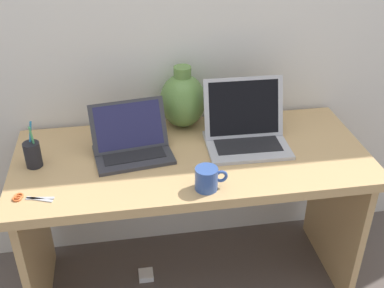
{
  "coord_description": "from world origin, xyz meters",
  "views": [
    {
      "loc": [
        -0.26,
        -1.61,
        1.76
      ],
      "look_at": [
        0.0,
        0.0,
        0.77
      ],
      "focal_mm": 44.52,
      "sensor_mm": 36.0,
      "label": 1
    }
  ],
  "objects_px": {
    "coffee_mug": "(207,179)",
    "pen_cup": "(33,154)",
    "laptop_left": "(131,141)",
    "power_brick": "(146,275)",
    "laptop_right": "(245,127)",
    "scissors": "(26,198)",
    "green_vase": "(183,100)"
  },
  "relations": [
    {
      "from": "laptop_right",
      "to": "power_brick",
      "type": "distance_m",
      "value": 0.9
    },
    {
      "from": "green_vase",
      "to": "scissors",
      "type": "distance_m",
      "value": 0.78
    },
    {
      "from": "coffee_mug",
      "to": "pen_cup",
      "type": "relative_size",
      "value": 0.64
    },
    {
      "from": "coffee_mug",
      "to": "scissors",
      "type": "xyz_separation_m",
      "value": [
        -0.64,
        0.04,
        -0.04
      ]
    },
    {
      "from": "laptop_right",
      "to": "pen_cup",
      "type": "relative_size",
      "value": 1.81
    },
    {
      "from": "laptop_left",
      "to": "scissors",
      "type": "relative_size",
      "value": 2.25
    },
    {
      "from": "power_brick",
      "to": "scissors",
      "type": "bearing_deg",
      "value": -149.56
    },
    {
      "from": "laptop_right",
      "to": "scissors",
      "type": "distance_m",
      "value": 0.9
    },
    {
      "from": "laptop_right",
      "to": "scissors",
      "type": "bearing_deg",
      "value": -163.36
    },
    {
      "from": "green_vase",
      "to": "scissors",
      "type": "xyz_separation_m",
      "value": [
        -0.63,
        -0.45,
        -0.12
      ]
    },
    {
      "from": "power_brick",
      "to": "coffee_mug",
      "type": "bearing_deg",
      "value": -50.38
    },
    {
      "from": "green_vase",
      "to": "scissors",
      "type": "relative_size",
      "value": 1.89
    },
    {
      "from": "laptop_left",
      "to": "laptop_right",
      "type": "bearing_deg",
      "value": 1.47
    },
    {
      "from": "laptop_right",
      "to": "green_vase",
      "type": "xyz_separation_m",
      "value": [
        -0.24,
        0.19,
        0.06
      ]
    },
    {
      "from": "coffee_mug",
      "to": "laptop_right",
      "type": "bearing_deg",
      "value": 53.99
    },
    {
      "from": "coffee_mug",
      "to": "scissors",
      "type": "relative_size",
      "value": 0.82
    },
    {
      "from": "pen_cup",
      "to": "power_brick",
      "type": "distance_m",
      "value": 0.86
    },
    {
      "from": "laptop_left",
      "to": "green_vase",
      "type": "height_order",
      "value": "green_vase"
    },
    {
      "from": "pen_cup",
      "to": "scissors",
      "type": "bearing_deg",
      "value": -92.08
    },
    {
      "from": "power_brick",
      "to": "green_vase",
      "type": "bearing_deg",
      "value": 43.18
    },
    {
      "from": "laptop_right",
      "to": "green_vase",
      "type": "height_order",
      "value": "green_vase"
    },
    {
      "from": "green_vase",
      "to": "scissors",
      "type": "height_order",
      "value": "green_vase"
    },
    {
      "from": "scissors",
      "to": "laptop_left",
      "type": "bearing_deg",
      "value": 32.38
    },
    {
      "from": "pen_cup",
      "to": "scissors",
      "type": "relative_size",
      "value": 1.28
    },
    {
      "from": "pen_cup",
      "to": "laptop_left",
      "type": "bearing_deg",
      "value": 5.31
    },
    {
      "from": "laptop_right",
      "to": "coffee_mug",
      "type": "relative_size",
      "value": 2.83
    },
    {
      "from": "scissors",
      "to": "power_brick",
      "type": "height_order",
      "value": "scissors"
    },
    {
      "from": "pen_cup",
      "to": "coffee_mug",
      "type": "bearing_deg",
      "value": -21.79
    },
    {
      "from": "scissors",
      "to": "green_vase",
      "type": "bearing_deg",
      "value": 35.37
    },
    {
      "from": "scissors",
      "to": "pen_cup",
      "type": "bearing_deg",
      "value": 87.92
    },
    {
      "from": "laptop_right",
      "to": "coffee_mug",
      "type": "xyz_separation_m",
      "value": [
        -0.22,
        -0.3,
        -0.03
      ]
    },
    {
      "from": "green_vase",
      "to": "pen_cup",
      "type": "distance_m",
      "value": 0.67
    }
  ]
}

